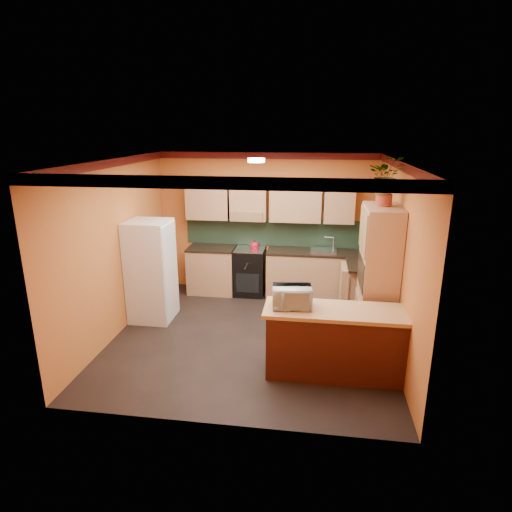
{
  "coord_description": "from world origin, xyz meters",
  "views": [
    {
      "loc": [
        0.93,
        -5.98,
        3.13
      ],
      "look_at": [
        0.02,
        0.45,
        1.18
      ],
      "focal_mm": 30.0,
      "sensor_mm": 36.0,
      "label": 1
    }
  ],
  "objects": [
    {
      "name": "room_shell",
      "position": [
        0.02,
        0.28,
        2.09
      ],
      "size": [
        4.24,
        4.24,
        2.72
      ],
      "color": "black",
      "rests_on": "ground"
    },
    {
      "name": "base_cabinets_back",
      "position": [
        0.33,
        1.8,
        0.44
      ],
      "size": [
        3.65,
        0.6,
        0.88
      ],
      "primitive_type": "cube",
      "color": "tan",
      "rests_on": "ground"
    },
    {
      "name": "countertop_back",
      "position": [
        0.33,
        1.8,
        0.9
      ],
      "size": [
        3.65,
        0.62,
        0.04
      ],
      "primitive_type": "cube",
      "color": "black",
      "rests_on": "base_cabinets_back"
    },
    {
      "name": "stove",
      "position": [
        -0.3,
        1.8,
        0.46
      ],
      "size": [
        0.58,
        0.58,
        0.91
      ],
      "primitive_type": "cube",
      "color": "black",
      "rests_on": "ground"
    },
    {
      "name": "kettle",
      "position": [
        -0.2,
        1.75,
        1.0
      ],
      "size": [
        0.22,
        0.22,
        0.18
      ],
      "primitive_type": null,
      "rotation": [
        0.0,
        0.0,
        -0.41
      ],
      "color": "#B00B26",
      "rests_on": "stove"
    },
    {
      "name": "sink",
      "position": [
        1.1,
        1.8,
        0.94
      ],
      "size": [
        0.48,
        0.4,
        0.03
      ],
      "primitive_type": "cube",
      "color": "silver",
      "rests_on": "countertop_back"
    },
    {
      "name": "base_cabinets_right",
      "position": [
        1.8,
        1.08,
        0.44
      ],
      "size": [
        0.6,
        0.8,
        0.88
      ],
      "primitive_type": "cube",
      "color": "tan",
      "rests_on": "ground"
    },
    {
      "name": "countertop_right",
      "position": [
        1.8,
        1.08,
        0.9
      ],
      "size": [
        0.62,
        0.8,
        0.04
      ],
      "primitive_type": "cube",
      "color": "black",
      "rests_on": "base_cabinets_right"
    },
    {
      "name": "fridge",
      "position": [
        -1.75,
        0.44,
        0.85
      ],
      "size": [
        0.68,
        0.66,
        1.7
      ],
      "primitive_type": "cube",
      "color": "white",
      "rests_on": "ground"
    },
    {
      "name": "pantry",
      "position": [
        1.85,
        0.01,
        1.05
      ],
      "size": [
        0.48,
        0.9,
        2.1
      ],
      "primitive_type": "cube",
      "color": "tan",
      "rests_on": "ground"
    },
    {
      "name": "fern_pot",
      "position": [
        1.85,
        0.06,
        2.18
      ],
      "size": [
        0.22,
        0.22,
        0.16
      ],
      "primitive_type": "cylinder",
      "color": "maroon",
      "rests_on": "pantry"
    },
    {
      "name": "fern",
      "position": [
        1.85,
        0.06,
        2.52
      ],
      "size": [
        0.49,
        0.43,
        0.52
      ],
      "primitive_type": "imported",
      "rotation": [
        0.0,
        0.0,
        -0.05
      ],
      "color": "tan",
      "rests_on": "fern_pot"
    },
    {
      "name": "breakfast_bar",
      "position": [
        1.27,
        -0.9,
        0.44
      ],
      "size": [
        1.8,
        0.55,
        0.88
      ],
      "primitive_type": "cube",
      "color": "#4B1E11",
      "rests_on": "ground"
    },
    {
      "name": "bar_top",
      "position": [
        1.27,
        -0.9,
        0.91
      ],
      "size": [
        1.9,
        0.65,
        0.05
      ],
      "primitive_type": "cube",
      "color": "tan",
      "rests_on": "breakfast_bar"
    },
    {
      "name": "microwave",
      "position": [
        0.67,
        -0.9,
        1.07
      ],
      "size": [
        0.53,
        0.39,
        0.27
      ],
      "primitive_type": "imported",
      "rotation": [
        0.0,
        0.0,
        0.12
      ],
      "color": "white",
      "rests_on": "bar_top"
    }
  ]
}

